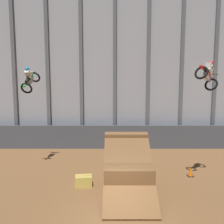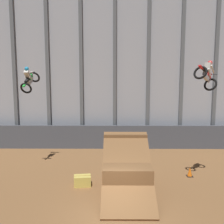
{
  "view_description": "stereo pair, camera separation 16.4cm",
  "coord_description": "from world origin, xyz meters",
  "px_view_note": "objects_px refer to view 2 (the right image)",
  "views": [
    {
      "loc": [
        -0.22,
        -10.31,
        5.86
      ],
      "look_at": [
        -0.18,
        5.78,
        3.7
      ],
      "focal_mm": 42.0,
      "sensor_mm": 36.0,
      "label": 1
    },
    {
      "loc": [
        -0.05,
        -10.31,
        5.86
      ],
      "look_at": [
        -0.18,
        5.78,
        3.7
      ],
      "focal_mm": 42.0,
      "sensor_mm": 36.0,
      "label": 2
    }
  ],
  "objects_px": {
    "dirt_ramp": "(126,171)",
    "rider_bike_left_air": "(29,79)",
    "hay_bale_trackside": "(82,181)",
    "traffic_cone_near_ramp": "(190,172)",
    "rider_bike_right_air": "(207,75)"
  },
  "relations": [
    {
      "from": "dirt_ramp",
      "to": "hay_bale_trackside",
      "type": "xyz_separation_m",
      "value": [
        -2.36,
        0.3,
        -0.69
      ]
    },
    {
      "from": "traffic_cone_near_ramp",
      "to": "hay_bale_trackside",
      "type": "distance_m",
      "value": 6.37
    },
    {
      "from": "traffic_cone_near_ramp",
      "to": "rider_bike_right_air",
      "type": "bearing_deg",
      "value": -71.72
    },
    {
      "from": "traffic_cone_near_ramp",
      "to": "hay_bale_trackside",
      "type": "bearing_deg",
      "value": -167.36
    },
    {
      "from": "rider_bike_right_air",
      "to": "traffic_cone_near_ramp",
      "type": "bearing_deg",
      "value": 151.96
    },
    {
      "from": "hay_bale_trackside",
      "to": "rider_bike_right_air",
      "type": "bearing_deg",
      "value": 2.96
    },
    {
      "from": "rider_bike_right_air",
      "to": "hay_bale_trackside",
      "type": "height_order",
      "value": "rider_bike_right_air"
    },
    {
      "from": "traffic_cone_near_ramp",
      "to": "hay_bale_trackside",
      "type": "height_order",
      "value": "traffic_cone_near_ramp"
    },
    {
      "from": "rider_bike_left_air",
      "to": "hay_bale_trackside",
      "type": "distance_m",
      "value": 7.12
    },
    {
      "from": "dirt_ramp",
      "to": "hay_bale_trackside",
      "type": "relative_size",
      "value": 4.91
    },
    {
      "from": "rider_bike_left_air",
      "to": "hay_bale_trackside",
      "type": "xyz_separation_m",
      "value": [
        3.58,
        -2.89,
        -5.43
      ]
    },
    {
      "from": "dirt_ramp",
      "to": "traffic_cone_near_ramp",
      "type": "height_order",
      "value": "dirt_ramp"
    },
    {
      "from": "rider_bike_left_air",
      "to": "hay_bale_trackside",
      "type": "bearing_deg",
      "value": -31.11
    },
    {
      "from": "dirt_ramp",
      "to": "rider_bike_left_air",
      "type": "bearing_deg",
      "value": 151.8
    },
    {
      "from": "rider_bike_left_air",
      "to": "rider_bike_right_air",
      "type": "bearing_deg",
      "value": -6.36
    }
  ]
}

